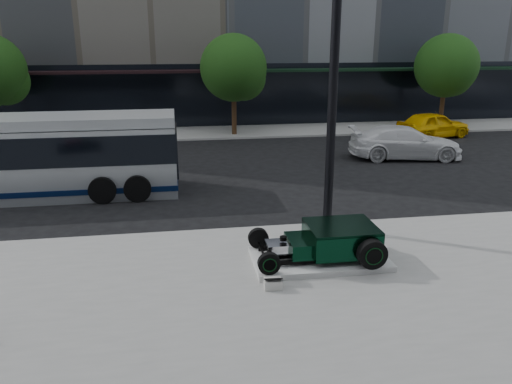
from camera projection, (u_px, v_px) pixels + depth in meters
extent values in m
plane|color=black|center=(250.00, 208.00, 17.03)|extent=(120.00, 120.00, 0.00)
cube|color=gray|center=(216.00, 132.00, 30.21)|extent=(70.00, 4.00, 0.12)
cube|color=black|center=(48.00, 99.00, 30.20)|extent=(22.00, 0.50, 4.00)
cube|color=black|center=(405.00, 93.00, 33.66)|extent=(24.00, 0.50, 4.00)
cube|color=black|center=(42.00, 73.00, 29.16)|extent=(22.00, 1.60, 0.15)
cube|color=black|center=(411.00, 69.00, 32.62)|extent=(24.00, 1.60, 0.15)
sphere|color=black|center=(5.00, 81.00, 26.86)|extent=(2.60, 2.60, 2.60)
cylinder|color=black|center=(234.00, 112.00, 29.01)|extent=(0.28, 0.28, 2.60)
sphere|color=black|center=(233.00, 68.00, 28.27)|extent=(3.80, 3.80, 3.80)
sphere|color=black|center=(243.00, 78.00, 28.82)|extent=(2.60, 2.60, 2.60)
cylinder|color=black|center=(442.00, 107.00, 30.97)|extent=(0.28, 0.28, 2.60)
sphere|color=black|center=(446.00, 66.00, 30.22)|extent=(3.80, 3.80, 3.80)
sphere|color=black|center=(452.00, 75.00, 30.78)|extent=(2.60, 2.60, 2.60)
cube|color=silver|center=(319.00, 259.00, 12.72)|extent=(3.40, 1.80, 0.15)
cube|color=black|center=(325.00, 260.00, 12.24)|extent=(3.00, 0.08, 0.10)
cube|color=black|center=(315.00, 245.00, 13.09)|extent=(3.00, 0.08, 0.10)
cube|color=black|center=(341.00, 238.00, 12.64)|extent=(1.70, 1.45, 0.62)
cube|color=black|center=(342.00, 226.00, 12.54)|extent=(1.70, 1.45, 0.06)
cube|color=black|center=(299.00, 245.00, 12.51)|extent=(0.55, 1.05, 0.38)
cube|color=silver|center=(277.00, 249.00, 12.44)|extent=(0.55, 0.55, 0.34)
cylinder|color=black|center=(283.00, 238.00, 12.39)|extent=(0.18, 0.18, 0.10)
cylinder|color=black|center=(263.00, 254.00, 12.43)|extent=(0.06, 1.55, 0.06)
cylinder|color=black|center=(372.00, 254.00, 11.94)|extent=(0.72, 0.24, 0.72)
cylinder|color=black|center=(374.00, 256.00, 11.82)|extent=(0.37, 0.02, 0.37)
torus|color=#0A3915|center=(374.00, 257.00, 11.81)|extent=(0.44, 0.02, 0.44)
cylinder|color=black|center=(349.00, 228.00, 13.54)|extent=(0.72, 0.24, 0.72)
cylinder|color=black|center=(347.00, 227.00, 13.66)|extent=(0.37, 0.02, 0.37)
torus|color=#0A3915|center=(347.00, 227.00, 13.67)|extent=(0.44, 0.02, 0.44)
cylinder|color=black|center=(269.00, 263.00, 11.66)|extent=(0.54, 0.16, 0.54)
cylinder|color=black|center=(270.00, 265.00, 11.58)|extent=(0.28, 0.02, 0.28)
torus|color=#0A3915|center=(270.00, 265.00, 11.57)|extent=(0.34, 0.02, 0.34)
cylinder|color=black|center=(258.00, 238.00, 13.13)|extent=(0.54, 0.16, 0.54)
cylinder|color=black|center=(258.00, 237.00, 13.21)|extent=(0.28, 0.02, 0.28)
torus|color=#0A3915|center=(258.00, 237.00, 13.22)|extent=(0.34, 0.02, 0.34)
cube|color=silver|center=(273.00, 284.00, 11.36)|extent=(0.42, 0.32, 0.22)
cube|color=black|center=(273.00, 279.00, 11.32)|extent=(0.42, 0.31, 0.15)
cylinder|color=black|center=(333.00, 84.00, 13.66)|extent=(0.26, 0.26, 8.50)
cylinder|color=black|center=(327.00, 225.00, 14.90)|extent=(0.47, 0.47, 0.21)
cube|color=#AAAFB4|center=(8.00, 163.00, 17.90)|extent=(12.00, 2.55, 2.55)
cube|color=#071841|center=(11.00, 186.00, 18.16)|extent=(12.05, 2.60, 0.20)
cube|color=black|center=(5.00, 147.00, 17.73)|extent=(12.05, 2.60, 1.05)
cube|color=#AAAFB4|center=(1.00, 122.00, 17.46)|extent=(12.00, 2.40, 0.35)
cube|color=black|center=(177.00, 150.00, 18.73)|extent=(0.06, 2.30, 1.70)
cylinder|color=black|center=(102.00, 190.00, 17.43)|extent=(0.96, 0.28, 0.96)
cylinder|color=black|center=(111.00, 171.00, 19.88)|extent=(0.96, 0.28, 0.96)
cylinder|color=black|center=(138.00, 189.00, 17.61)|extent=(0.96, 0.28, 0.96)
cylinder|color=black|center=(142.00, 170.00, 20.06)|extent=(0.96, 0.28, 0.96)
imported|color=white|center=(405.00, 142.00, 23.85)|extent=(5.57, 2.97, 1.54)
imported|color=#EDB403|center=(433.00, 125.00, 28.63)|extent=(4.79, 3.02, 1.52)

